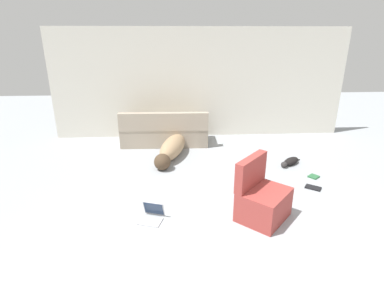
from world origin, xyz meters
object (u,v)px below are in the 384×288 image
cat (290,162)px  side_chair (261,198)px  couch (165,133)px  book_green (314,177)px  dog (172,149)px  book_black (313,188)px  laptop_open (152,214)px

cat → side_chair: size_ratio=0.61×
couch → book_green: size_ratio=8.67×
dog → book_green: size_ratio=7.77×
cat → side_chair: 2.00m
dog → book_black: (2.32, -1.45, -0.18)m
laptop_open → side_chair: side_chair is taller
laptop_open → book_green: bearing=39.0°
book_black → side_chair: size_ratio=0.32×
cat → laptop_open: size_ratio=1.43×
couch → cat: (2.44, -1.34, -0.20)m
laptop_open → book_black: size_ratio=1.33×
couch → book_black: couch is taller
dog → laptop_open: dog is taller
laptop_open → side_chair: size_ratio=0.43×
dog → cat: 2.34m
book_black → couch: bearing=137.3°
book_black → book_green: size_ratio=1.24×
couch → side_chair: side_chair is taller
couch → laptop_open: (-0.09, -2.99, -0.19)m
dog → laptop_open: (-0.25, -2.15, -0.11)m
cat → book_green: 0.60m
couch → laptop_open: size_ratio=5.26×
dog → laptop_open: bearing=9.5°
couch → cat: 2.79m
dog → book_green: bearing=83.3°
book_black → side_chair: 1.35m
couch → book_green: 3.27m
couch → laptop_open: 2.99m
laptop_open → book_green: size_ratio=1.65×
dog → side_chair: (1.23, -2.19, 0.10)m
laptop_open → book_black: bearing=32.6°
laptop_open → side_chair: (1.48, -0.04, 0.21)m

